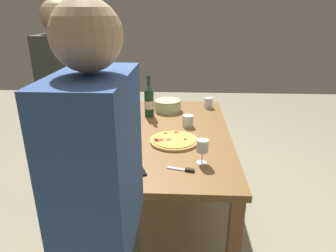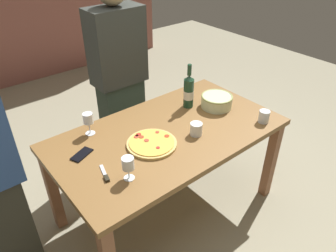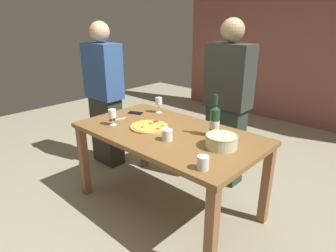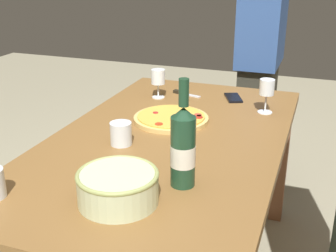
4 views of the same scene
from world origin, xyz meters
The scene contains 12 objects.
ground_plane centered at (0.00, 0.00, 0.00)m, with size 8.00×8.00×0.00m, color gray.
dining_table centered at (0.00, 0.00, 0.66)m, with size 1.60×0.90×0.75m.
pizza centered at (-0.18, -0.05, 0.76)m, with size 0.33×0.33×0.03m.
serving_bowl centered at (0.51, 0.03, 0.80)m, with size 0.24×0.24×0.10m.
wine_bottle centered at (0.35, 0.18, 0.88)m, with size 0.08×0.08×0.35m.
wine_glass_near_pizza centered at (-0.43, 0.32, 0.86)m, with size 0.07×0.07×0.16m.
wine_glass_by_bottle centered at (-0.47, -0.22, 0.85)m, with size 0.07×0.07×0.15m.
cup_amber centered at (0.61, -0.34, 0.80)m, with size 0.08×0.08×0.09m, color white.
cup_ceramic centered at (0.13, -0.15, 0.79)m, with size 0.08×0.08×0.09m, color white.
cell_phone centered at (-0.58, 0.14, 0.76)m, with size 0.07×0.14×0.01m, color black.
pizza_knife centered at (-0.57, -0.12, 0.76)m, with size 0.06×0.16×0.02m.
person_host centered at (0.10, 0.77, 0.84)m, with size 0.44×0.24×1.66m.
Camera 2 is at (-1.16, -1.42, 2.00)m, focal length 34.31 mm.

